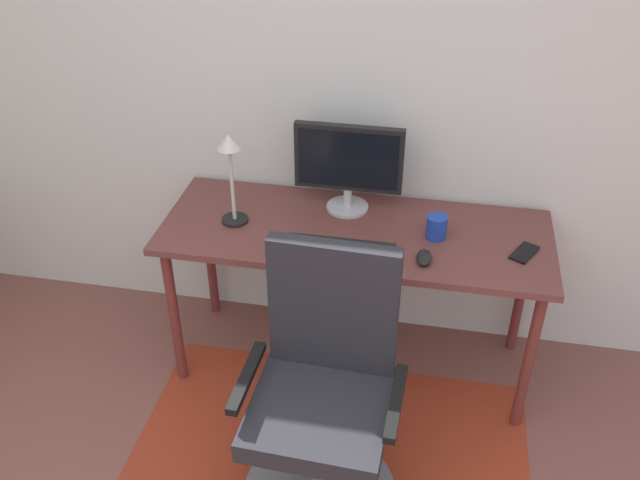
{
  "coord_description": "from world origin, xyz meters",
  "views": [
    {
      "loc": [
        0.48,
        -0.53,
        2.28
      ],
      "look_at": [
        0.08,
        1.58,
        0.84
      ],
      "focal_mm": 38.83,
      "sensor_mm": 36.0,
      "label": 1
    }
  ],
  "objects_px": {
    "desk": "(355,244)",
    "keyboard": "(340,249)",
    "coffee_cup": "(436,227)",
    "desk_lamp": "(230,163)",
    "cell_phone": "(524,253)",
    "office_chair": "(323,413)",
    "computer_mouse": "(424,258)",
    "monitor": "(349,162)"
  },
  "relations": [
    {
      "from": "monitor",
      "to": "cell_phone",
      "type": "bearing_deg",
      "value": -15.95
    },
    {
      "from": "monitor",
      "to": "office_chair",
      "type": "bearing_deg",
      "value": -86.32
    },
    {
      "from": "computer_mouse",
      "to": "cell_phone",
      "type": "distance_m",
      "value": 0.4
    },
    {
      "from": "computer_mouse",
      "to": "office_chair",
      "type": "relative_size",
      "value": 0.1
    },
    {
      "from": "keyboard",
      "to": "office_chair",
      "type": "bearing_deg",
      "value": -86.19
    },
    {
      "from": "computer_mouse",
      "to": "monitor",
      "type": "bearing_deg",
      "value": 136.35
    },
    {
      "from": "desk",
      "to": "coffee_cup",
      "type": "height_order",
      "value": "coffee_cup"
    },
    {
      "from": "desk",
      "to": "keyboard",
      "type": "xyz_separation_m",
      "value": [
        -0.04,
        -0.16,
        0.08
      ]
    },
    {
      "from": "cell_phone",
      "to": "desk_lamp",
      "type": "height_order",
      "value": "desk_lamp"
    },
    {
      "from": "cell_phone",
      "to": "desk_lamp",
      "type": "relative_size",
      "value": 0.35
    },
    {
      "from": "computer_mouse",
      "to": "coffee_cup",
      "type": "bearing_deg",
      "value": 78.59
    },
    {
      "from": "desk",
      "to": "coffee_cup",
      "type": "distance_m",
      "value": 0.35
    },
    {
      "from": "desk",
      "to": "keyboard",
      "type": "height_order",
      "value": "keyboard"
    },
    {
      "from": "cell_phone",
      "to": "office_chair",
      "type": "distance_m",
      "value": 0.99
    },
    {
      "from": "desk",
      "to": "computer_mouse",
      "type": "relative_size",
      "value": 15.35
    },
    {
      "from": "desk",
      "to": "coffee_cup",
      "type": "relative_size",
      "value": 16.49
    },
    {
      "from": "keyboard",
      "to": "computer_mouse",
      "type": "relative_size",
      "value": 4.13
    },
    {
      "from": "desk",
      "to": "cell_phone",
      "type": "relative_size",
      "value": 11.41
    },
    {
      "from": "desk",
      "to": "cell_phone",
      "type": "distance_m",
      "value": 0.68
    },
    {
      "from": "cell_phone",
      "to": "office_chair",
      "type": "bearing_deg",
      "value": -107.86
    },
    {
      "from": "monitor",
      "to": "cell_phone",
      "type": "distance_m",
      "value": 0.79
    },
    {
      "from": "monitor",
      "to": "keyboard",
      "type": "relative_size",
      "value": 1.05
    },
    {
      "from": "desk_lamp",
      "to": "coffee_cup",
      "type": "bearing_deg",
      "value": 2.47
    },
    {
      "from": "monitor",
      "to": "computer_mouse",
      "type": "relative_size",
      "value": 4.34
    },
    {
      "from": "monitor",
      "to": "office_chair",
      "type": "distance_m",
      "value": 1.02
    },
    {
      "from": "office_chair",
      "to": "monitor",
      "type": "bearing_deg",
      "value": 95.84
    },
    {
      "from": "coffee_cup",
      "to": "keyboard",
      "type": "bearing_deg",
      "value": -155.58
    },
    {
      "from": "monitor",
      "to": "desk",
      "type": "bearing_deg",
      "value": -70.03
    },
    {
      "from": "desk_lamp",
      "to": "keyboard",
      "type": "bearing_deg",
      "value": -15.58
    },
    {
      "from": "computer_mouse",
      "to": "cell_phone",
      "type": "xyz_separation_m",
      "value": [
        0.38,
        0.12,
        -0.01
      ]
    },
    {
      "from": "monitor",
      "to": "desk_lamp",
      "type": "distance_m",
      "value": 0.49
    },
    {
      "from": "desk",
      "to": "computer_mouse",
      "type": "bearing_deg",
      "value": -30.8
    },
    {
      "from": "monitor",
      "to": "computer_mouse",
      "type": "height_order",
      "value": "monitor"
    },
    {
      "from": "keyboard",
      "to": "cell_phone",
      "type": "xyz_separation_m",
      "value": [
        0.71,
        0.11,
        -0.0
      ]
    },
    {
      "from": "coffee_cup",
      "to": "computer_mouse",
      "type": "bearing_deg",
      "value": -101.41
    },
    {
      "from": "coffee_cup",
      "to": "cell_phone",
      "type": "height_order",
      "value": "coffee_cup"
    },
    {
      "from": "computer_mouse",
      "to": "office_chair",
      "type": "distance_m",
      "value": 0.7
    },
    {
      "from": "keyboard",
      "to": "coffee_cup",
      "type": "bearing_deg",
      "value": 24.42
    },
    {
      "from": "keyboard",
      "to": "coffee_cup",
      "type": "height_order",
      "value": "coffee_cup"
    },
    {
      "from": "desk",
      "to": "computer_mouse",
      "type": "xyz_separation_m",
      "value": [
        0.29,
        -0.17,
        0.09
      ]
    },
    {
      "from": "cell_phone",
      "to": "office_chair",
      "type": "xyz_separation_m",
      "value": [
        -0.67,
        -0.65,
        -0.34
      ]
    },
    {
      "from": "keyboard",
      "to": "desk_lamp",
      "type": "distance_m",
      "value": 0.55
    }
  ]
}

